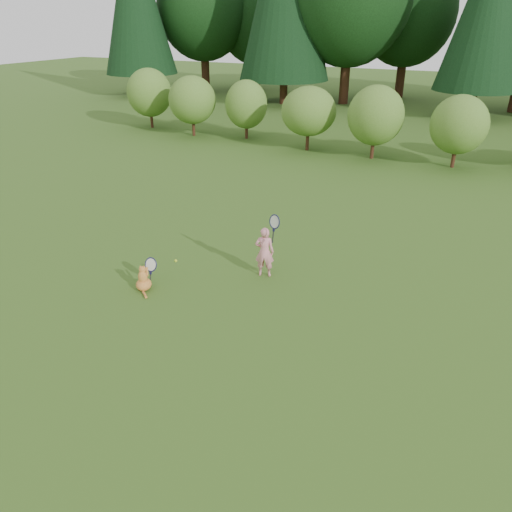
% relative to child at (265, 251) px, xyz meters
% --- Properties ---
extents(ground, '(100.00, 100.00, 0.00)m').
position_rel_child_xyz_m(ground, '(-0.17, -1.30, -0.60)').
color(ground, '#2D5718').
rests_on(ground, ground).
extents(shrub_row, '(28.00, 3.00, 2.80)m').
position_rel_child_xyz_m(shrub_row, '(-0.17, 11.70, 0.80)').
color(shrub_row, '#456B21').
rests_on(shrub_row, ground).
extents(child, '(0.67, 0.43, 1.70)m').
position_rel_child_xyz_m(child, '(0.00, 0.00, 0.00)').
color(child, pink).
rests_on(child, ground).
extents(cat, '(0.55, 0.80, 0.74)m').
position_rel_child_xyz_m(cat, '(-2.04, -1.63, -0.31)').
color(cat, '#BB5C24').
rests_on(cat, ground).
extents(tennis_ball, '(0.06, 0.06, 0.06)m').
position_rel_child_xyz_m(tennis_ball, '(-1.47, -1.24, 0.01)').
color(tennis_ball, '#B7CF18').
rests_on(tennis_ball, ground).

